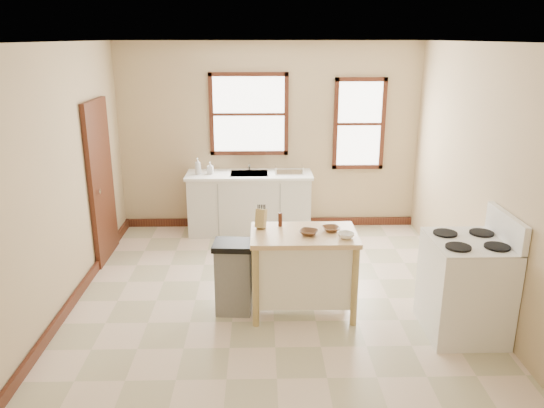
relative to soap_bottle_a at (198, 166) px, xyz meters
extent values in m
plane|color=#F6DCC3|center=(1.05, -2.17, -1.04)|extent=(5.00, 5.00, 0.00)
plane|color=white|center=(1.05, -2.17, 1.76)|extent=(5.00, 5.00, 0.00)
cube|color=tan|center=(1.05, 0.33, 0.36)|extent=(4.50, 0.04, 2.80)
cube|color=tan|center=(-1.20, -2.17, 0.36)|extent=(0.04, 5.00, 2.80)
cube|color=tan|center=(3.30, -2.17, 0.36)|extent=(0.04, 5.00, 2.80)
cube|color=#3E1810|center=(-1.16, -0.87, 0.01)|extent=(0.06, 0.90, 2.10)
cube|color=#3E1810|center=(1.05, 0.30, -0.98)|extent=(4.50, 0.04, 0.12)
cube|color=#3E1810|center=(-1.17, -2.17, -0.98)|extent=(0.04, 5.00, 0.12)
cylinder|color=silver|center=(0.75, 0.21, -0.01)|extent=(0.03, 0.03, 0.22)
imported|color=#B2B2B2|center=(0.00, 0.00, 0.00)|extent=(0.10, 0.10, 0.24)
imported|color=#B2B2B2|center=(0.18, 0.01, -0.03)|extent=(0.09, 0.09, 0.18)
cylinder|color=#411D11|center=(1.13, -2.23, -0.06)|extent=(0.06, 0.06, 0.15)
imported|color=brown|center=(1.41, -2.49, -0.11)|extent=(0.25, 0.25, 0.05)
imported|color=brown|center=(1.66, -2.39, -0.11)|extent=(0.21, 0.21, 0.04)
imported|color=white|center=(1.78, -2.59, -0.11)|extent=(0.19, 0.19, 0.05)
camera|label=1|loc=(0.92, -7.58, 1.81)|focal=35.00mm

